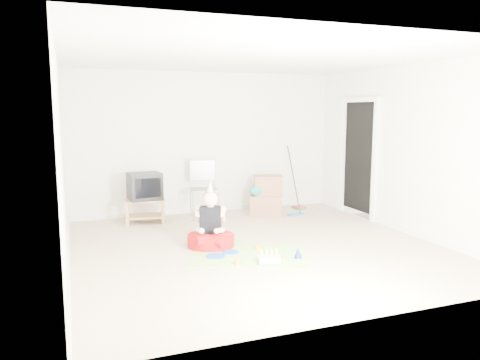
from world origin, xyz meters
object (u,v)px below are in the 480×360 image
object	(u,v)px
tv_stand	(145,209)
folding_chair	(204,190)
cardboard_boxes	(266,196)
crt_tv	(145,186)
seated_woman	(211,232)
birthday_cake	(269,260)

from	to	relation	value
tv_stand	folding_chair	distance (m)	1.07
folding_chair	cardboard_boxes	bearing A→B (deg)	-5.61
tv_stand	crt_tv	xyz separation A→B (m)	(0.00, 0.00, 0.39)
seated_woman	crt_tv	bearing A→B (deg)	110.00
seated_woman	birthday_cake	bearing A→B (deg)	-62.43
seated_woman	cardboard_boxes	bearing A→B (deg)	46.52
tv_stand	folding_chair	xyz separation A→B (m)	(1.04, -0.00, 0.27)
crt_tv	cardboard_boxes	size ratio (longest dim) A/B	0.73
crt_tv	folding_chair	distance (m)	1.04
tv_stand	cardboard_boxes	distance (m)	2.19
folding_chair	seated_woman	xyz separation A→B (m)	(-0.40, -1.75, -0.31)
crt_tv	folding_chair	xyz separation A→B (m)	(1.04, -0.00, -0.12)
folding_chair	crt_tv	bearing A→B (deg)	179.76
cardboard_boxes	birthday_cake	xyz separation A→B (m)	(-1.06, -2.57, -0.31)
crt_tv	birthday_cake	distance (m)	2.97
cardboard_boxes	seated_woman	size ratio (longest dim) A/B	0.76
tv_stand	birthday_cake	xyz separation A→B (m)	(1.12, -2.68, -0.21)
crt_tv	seated_woman	bearing A→B (deg)	-75.61
crt_tv	cardboard_boxes	distance (m)	2.21
cardboard_boxes	crt_tv	bearing A→B (deg)	176.93
cardboard_boxes	birthday_cake	world-z (taller)	cardboard_boxes
seated_woman	birthday_cake	size ratio (longest dim) A/B	2.91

